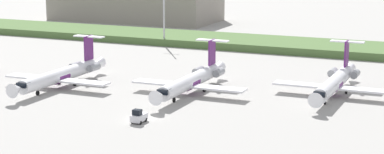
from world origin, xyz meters
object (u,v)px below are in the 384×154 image
Objects in this scene: regional_jet_fourth at (335,82)px; antenna_mast at (164,15)px; regional_jet_third at (192,80)px; baggage_tug at (139,117)px; regional_jet_second at (61,75)px.

regional_jet_fourth is 1.51× the size of antenna_mast.
regional_jet_fourth is at bearing 20.18° from regional_jet_third.
regional_jet_fourth is 9.69× the size of baggage_tug.
regional_jet_third is 9.69× the size of baggage_tug.
regional_jet_third is 1.51× the size of antenna_mast.
regional_jet_third and regional_jet_fourth have the same top height.
regional_jet_third is at bearing 11.77° from regional_jet_second.
regional_jet_fourth is at bearing 51.95° from baggage_tug.
regional_jet_second is 1.00× the size of regional_jet_third.
regional_jet_second is 53.87m from regional_jet_fourth.
regional_jet_third is 58.31m from antenna_mast.
baggage_tug is (26.64, -17.24, -1.53)m from regional_jet_second.
antenna_mast is (-3.84, 55.10, 6.02)m from regional_jet_second.
regional_jet_second is 55.56m from antenna_mast.
antenna_mast reaches higher than regional_jet_fourth.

